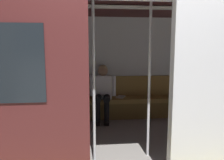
% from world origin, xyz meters
% --- Properties ---
extents(train_car, '(6.40, 2.91, 2.30)m').
position_xyz_m(train_car, '(0.05, -1.27, 1.53)').
color(train_car, silver).
rests_on(train_car, ground_plane).
extents(bench_seat, '(3.21, 0.44, 0.43)m').
position_xyz_m(bench_seat, '(0.00, -2.40, 0.33)').
color(bench_seat, olive).
rests_on(bench_seat, ground_plane).
extents(person_seated, '(0.55, 0.70, 1.16)m').
position_xyz_m(person_seated, '(0.14, -2.35, 0.66)').
color(person_seated, silver).
rests_on(person_seated, ground_plane).
extents(handbag, '(0.26, 0.15, 0.17)m').
position_xyz_m(handbag, '(0.62, -2.46, 0.52)').
color(handbag, '#262D4C').
rests_on(handbag, bench_seat).
extents(book, '(0.24, 0.26, 0.03)m').
position_xyz_m(book, '(-0.26, -2.48, 0.45)').
color(book, silver).
rests_on(book, bench_seat).
extents(grab_pole_door, '(0.04, 0.04, 2.16)m').
position_xyz_m(grab_pole_door, '(0.38, -0.49, 1.08)').
color(grab_pole_door, silver).
rests_on(grab_pole_door, ground_plane).
extents(grab_pole_far, '(0.04, 0.04, 2.16)m').
position_xyz_m(grab_pole_far, '(-0.38, -0.63, 1.08)').
color(grab_pole_far, silver).
rests_on(grab_pole_far, ground_plane).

